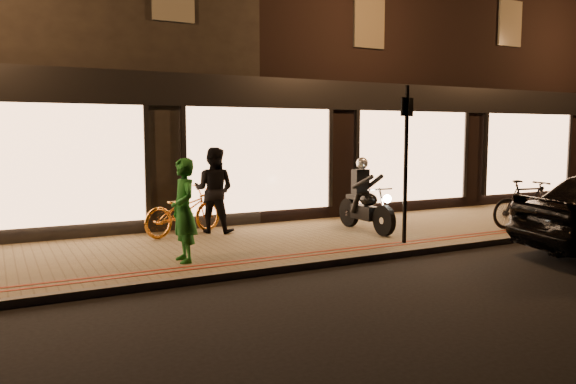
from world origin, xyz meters
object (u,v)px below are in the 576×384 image
Objects in this scene: bicycle_gold at (184,211)px; person_green at (184,210)px; motorcycle at (365,203)px; sign_post at (406,156)px.

person_green reaches higher than bicycle_gold.
motorcycle is 3.86m from bicycle_gold.
sign_post is 1.57× the size of bicycle_gold.
sign_post reaches higher than motorcycle.
sign_post is 1.76× the size of person_green.
motorcycle is at bearing 102.21° from person_green.
person_green is at bearing 142.69° from bicycle_gold.
sign_post reaches higher than bicycle_gold.
motorcycle is 1.14× the size of person_green.
motorcycle is 4.48m from person_green.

